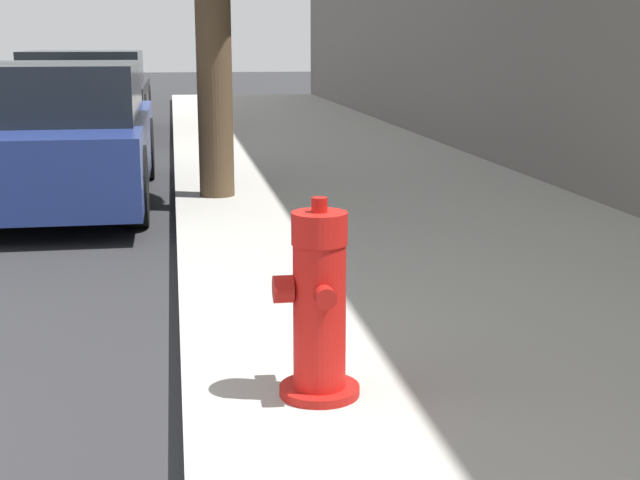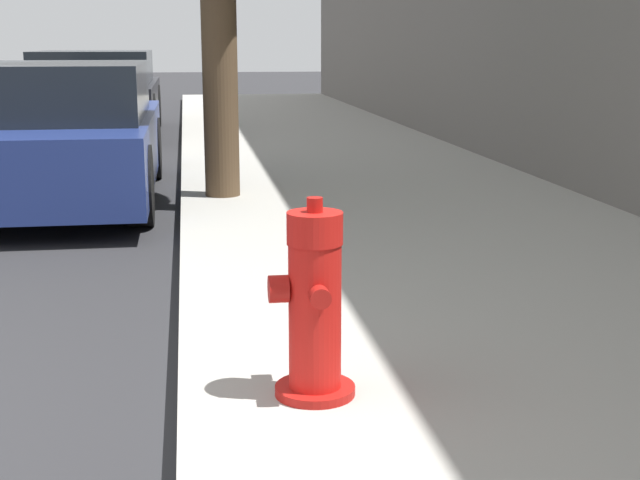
% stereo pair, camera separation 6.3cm
% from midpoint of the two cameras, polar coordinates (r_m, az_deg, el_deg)
% --- Properties ---
extents(fire_hydrant, '(0.33, 0.32, 0.77)m').
position_cam_midpoint_polar(fire_hydrant, '(3.36, 0.15, -4.37)').
color(fire_hydrant, '#A91511').
rests_on(fire_hydrant, sidewalk_slab).
extents(parked_car_near, '(1.79, 4.11, 1.26)m').
position_cam_midpoint_polar(parked_car_near, '(8.47, -16.34, 6.49)').
color(parked_car_near, navy).
rests_on(parked_car_near, ground_plane).
extents(parked_car_mid, '(1.86, 4.26, 1.30)m').
position_cam_midpoint_polar(parked_car_mid, '(14.40, -13.98, 9.06)').
color(parked_car_mid, black).
rests_on(parked_car_mid, ground_plane).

